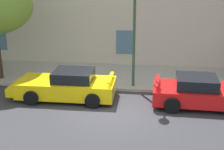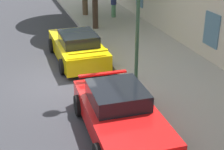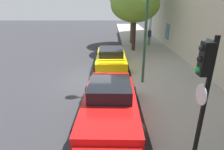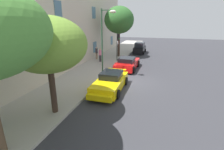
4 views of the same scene
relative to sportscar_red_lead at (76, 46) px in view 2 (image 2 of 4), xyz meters
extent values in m
plane|color=#333338|center=(2.43, -1.25, -0.62)|extent=(80.00, 80.00, 0.00)
cube|color=#A8A399|center=(2.43, 3.45, -0.55)|extent=(60.00, 4.41, 0.14)
cube|color=slate|center=(2.43, 5.62, 0.98)|extent=(1.10, 0.06, 1.50)
cube|color=yellow|center=(0.16, 0.00, -0.07)|extent=(4.62, 2.00, 0.74)
cube|color=black|center=(0.50, 0.01, 0.54)|extent=(1.86, 1.58, 0.50)
cube|color=yellow|center=(-1.87, -0.02, -0.17)|extent=(1.40, 1.81, 0.41)
cube|color=yellow|center=(2.27, 0.02, 0.52)|extent=(0.18, 1.66, 0.06)
cylinder|color=black|center=(-1.26, -0.99, -0.28)|extent=(0.69, 0.25, 0.69)
cylinder|color=black|center=(-1.28, 0.96, -0.28)|extent=(0.69, 0.25, 0.69)
cylinder|color=black|center=(1.59, -0.96, -0.28)|extent=(0.69, 0.25, 0.69)
cylinder|color=black|center=(1.57, 0.99, -0.28)|extent=(0.69, 0.25, 0.69)
cube|color=red|center=(6.53, -0.07, -0.08)|extent=(4.56, 2.14, 0.67)
cube|color=black|center=(6.19, -0.06, 0.51)|extent=(1.85, 1.67, 0.50)
cube|color=red|center=(4.46, -0.01, 0.47)|extent=(0.20, 1.73, 0.06)
cylinder|color=black|center=(7.96, 0.91, -0.27)|extent=(0.72, 0.26, 0.71)
cylinder|color=black|center=(5.16, 0.98, -0.27)|extent=(0.72, 0.26, 0.71)
cylinder|color=black|center=(5.11, -1.04, -0.27)|extent=(0.72, 0.26, 0.71)
cylinder|color=#38281E|center=(-4.27, 2.09, 0.99)|extent=(0.34, 0.34, 2.95)
cylinder|color=#2D5138|center=(3.23, 1.75, 2.61)|extent=(0.14, 0.14, 6.19)
cylinder|color=#4C7F59|center=(-6.51, 3.97, -0.06)|extent=(0.33, 0.33, 0.84)
cylinder|color=navy|center=(-6.51, 3.97, 0.68)|extent=(0.41, 0.41, 0.65)
camera|label=1|loc=(4.14, -13.75, 5.26)|focal=50.44mm
camera|label=2|loc=(14.72, -2.97, 5.23)|focal=53.62mm
camera|label=3|loc=(12.76, -0.02, 3.64)|focal=29.85mm
camera|label=4|loc=(-11.97, -3.77, 4.80)|focal=27.31mm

